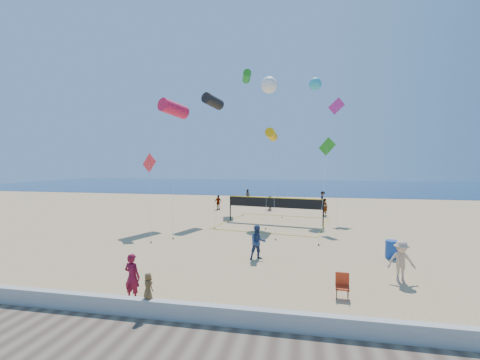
% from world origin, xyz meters
% --- Properties ---
extents(ground, '(120.00, 120.00, 0.00)m').
position_xyz_m(ground, '(0.00, 0.00, 0.00)').
color(ground, tan).
rests_on(ground, ground).
extents(ocean, '(140.00, 50.00, 0.03)m').
position_xyz_m(ocean, '(0.00, 62.00, 0.01)').
color(ocean, navy).
rests_on(ocean, ground).
extents(seawall, '(32.00, 0.30, 0.60)m').
position_xyz_m(seawall, '(0.00, -3.00, 0.30)').
color(seawall, beige).
rests_on(seawall, ground).
extents(boardwalk, '(32.00, 3.60, 0.03)m').
position_xyz_m(boardwalk, '(0.00, -5.00, 0.01)').
color(boardwalk, '#70604C').
rests_on(boardwalk, ground).
extents(woman, '(0.71, 0.52, 1.78)m').
position_xyz_m(woman, '(-2.68, -1.89, 0.89)').
color(woman, maroon).
rests_on(woman, ground).
extents(toddler, '(0.51, 0.45, 0.88)m').
position_xyz_m(toddler, '(-1.50, -2.93, 1.04)').
color(toddler, brown).
rests_on(toddler, seawall).
extents(bystander_a, '(1.10, 1.00, 1.84)m').
position_xyz_m(bystander_a, '(1.24, 4.17, 0.92)').
color(bystander_a, navy).
rests_on(bystander_a, ground).
extents(bystander_b, '(1.22, 0.76, 1.82)m').
position_xyz_m(bystander_b, '(7.84, 2.11, 0.91)').
color(bystander_b, '#CDA889').
rests_on(bystander_b, ground).
extents(far_person_0, '(0.92, 0.97, 1.62)m').
position_xyz_m(far_person_0, '(-5.70, 21.74, 0.81)').
color(far_person_0, gray).
rests_on(far_person_0, ground).
extents(far_person_1, '(1.23, 1.41, 1.54)m').
position_xyz_m(far_person_1, '(0.00, 22.39, 0.77)').
color(far_person_1, gray).
rests_on(far_person_1, ground).
extents(far_person_2, '(0.72, 0.73, 1.70)m').
position_xyz_m(far_person_2, '(5.75, 19.75, 0.85)').
color(far_person_2, gray).
rests_on(far_person_2, ground).
extents(far_person_3, '(0.85, 0.71, 1.59)m').
position_xyz_m(far_person_3, '(-3.84, 30.48, 0.79)').
color(far_person_3, gray).
rests_on(far_person_3, ground).
extents(far_person_4, '(0.70, 1.13, 1.69)m').
position_xyz_m(far_person_4, '(6.02, 28.04, 0.84)').
color(far_person_4, gray).
rests_on(far_person_4, ground).
extents(camp_chair, '(0.55, 0.67, 1.06)m').
position_xyz_m(camp_chair, '(5.13, -0.13, 0.54)').
color(camp_chair, '#BA3115').
rests_on(camp_chair, ground).
extents(trash_barrel, '(0.71, 0.71, 0.96)m').
position_xyz_m(trash_barrel, '(8.39, 5.80, 0.48)').
color(trash_barrel, '#163F94').
rests_on(trash_barrel, ground).
extents(volleyball_net, '(9.65, 9.53, 2.24)m').
position_xyz_m(volleyball_net, '(1.20, 14.71, 1.52)').
color(volleyball_net, black).
rests_on(volleyball_net, ground).
extents(kite_0, '(3.72, 8.07, 10.74)m').
position_xyz_m(kite_0, '(-7.63, 14.05, 9.96)').
color(kite_0, red).
rests_on(kite_0, ground).
extents(kite_1, '(2.57, 6.74, 11.70)m').
position_xyz_m(kite_1, '(-4.86, 16.85, 11.02)').
color(kite_1, black).
rests_on(kite_1, ground).
extents(kite_2, '(1.42, 6.98, 8.12)m').
position_xyz_m(kite_2, '(0.92, 14.60, 7.60)').
color(kite_2, '#DCA60A').
rests_on(kite_2, ground).
extents(kite_3, '(2.36, 3.48, 5.94)m').
position_xyz_m(kite_3, '(-7.59, 9.27, 4.92)').
color(kite_3, '#F22B37').
rests_on(kite_3, ground).
extents(kite_4, '(1.55, 6.67, 7.26)m').
position_xyz_m(kite_4, '(5.42, 13.55, 6.11)').
color(kite_4, '#248C1F').
rests_on(kite_4, ground).
extents(kite_5, '(1.64, 7.46, 11.60)m').
position_xyz_m(kite_5, '(6.71, 19.72, 10.10)').
color(kite_5, '#B9288F').
rests_on(kite_5, ground).
extents(kite_6, '(2.05, 7.44, 13.47)m').
position_xyz_m(kite_6, '(0.31, 18.41, 12.67)').
color(kite_6, white).
rests_on(kite_6, ground).
extents(kite_7, '(3.74, 3.22, 13.61)m').
position_xyz_m(kite_7, '(4.68, 20.14, 12.99)').
color(kite_7, '#2EAEC7').
rests_on(kite_7, ground).
extents(kite_8, '(1.74, 8.77, 16.18)m').
position_xyz_m(kite_8, '(-3.15, 25.59, 15.55)').
color(kite_8, '#248C1F').
rests_on(kite_8, ground).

